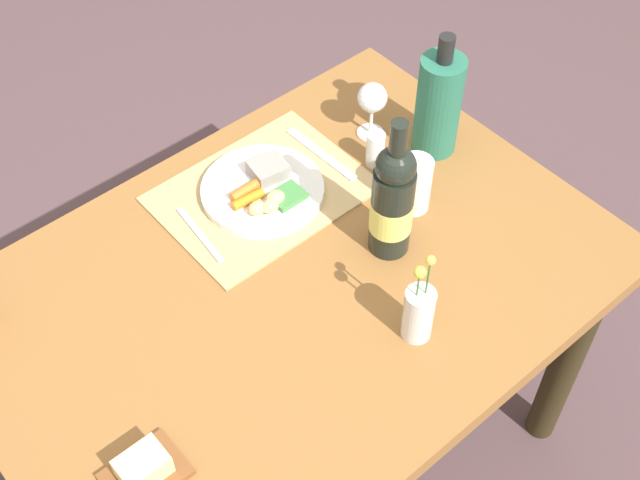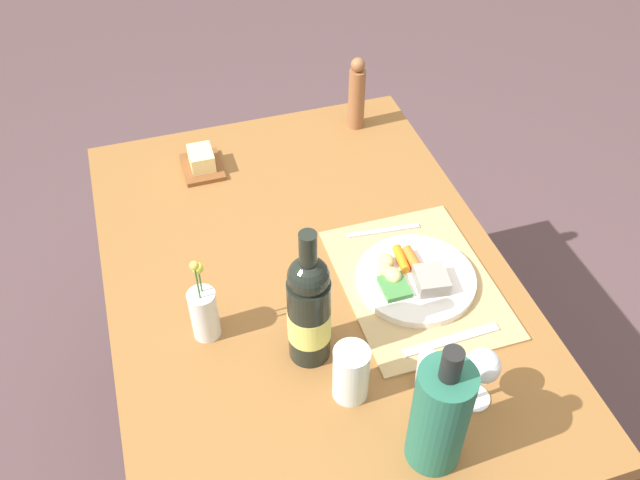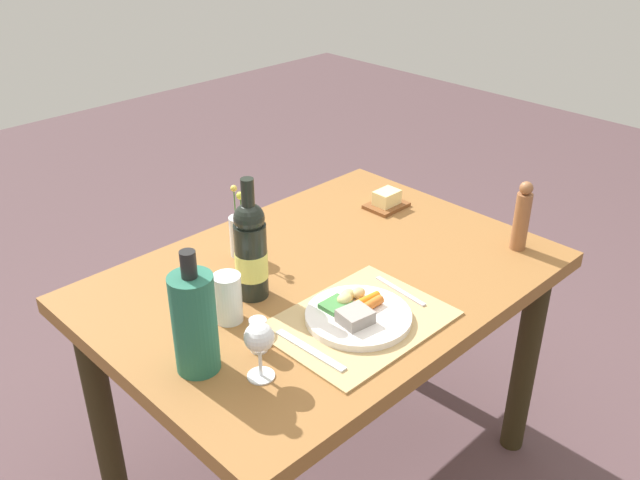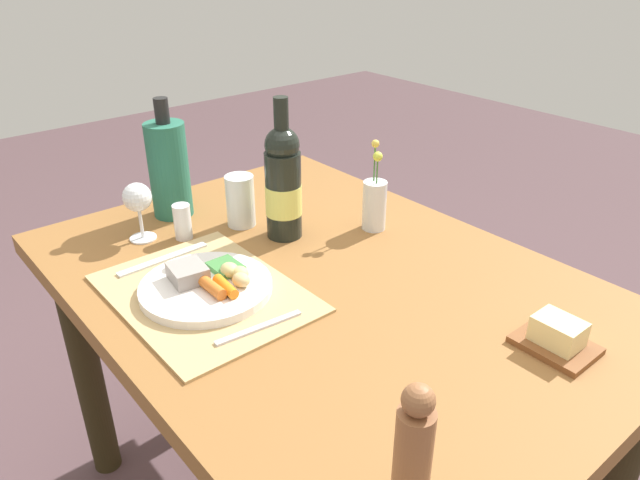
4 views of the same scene
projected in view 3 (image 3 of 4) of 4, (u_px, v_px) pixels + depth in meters
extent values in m
plane|color=#533C40|center=(324.00, 470.00, 2.24)|extent=(8.00, 8.00, 0.00)
cube|color=brown|center=(325.00, 281.00, 1.89)|extent=(1.23, 0.88, 0.05)
cylinder|color=#2E2512|center=(526.00, 361.00, 2.18)|extent=(0.07, 0.07, 0.70)
cylinder|color=#2E2512|center=(102.00, 414.00, 1.97)|extent=(0.07, 0.07, 0.70)
cylinder|color=#2E2512|center=(358.00, 276.00, 2.63)|extent=(0.07, 0.07, 0.70)
cube|color=tan|center=(359.00, 321.00, 1.68)|extent=(0.43, 0.32, 0.01)
cylinder|color=white|center=(358.00, 317.00, 1.68)|extent=(0.26, 0.26, 0.02)
cube|color=gray|center=(355.00, 317.00, 1.64)|extent=(0.08, 0.08, 0.03)
cylinder|color=orange|center=(371.00, 304.00, 1.69)|extent=(0.07, 0.02, 0.02)
cylinder|color=orange|center=(367.00, 299.00, 1.71)|extent=(0.07, 0.03, 0.02)
ellipsoid|color=#CBC176|center=(345.00, 299.00, 1.71)|extent=(0.04, 0.04, 0.03)
ellipsoid|color=#D1BE72|center=(348.00, 294.00, 1.73)|extent=(0.04, 0.03, 0.03)
ellipsoid|color=tan|center=(358.00, 293.00, 1.73)|extent=(0.04, 0.03, 0.03)
cube|color=#40803E|center=(336.00, 305.00, 1.70)|extent=(0.07, 0.06, 0.01)
cube|color=silver|center=(310.00, 350.00, 1.57)|extent=(0.03, 0.21, 0.00)
cube|color=silver|center=(400.00, 291.00, 1.79)|extent=(0.03, 0.17, 0.00)
cylinder|color=#925B37|center=(521.00, 222.00, 1.97)|extent=(0.05, 0.05, 0.17)
sphere|color=#925B37|center=(526.00, 188.00, 1.92)|extent=(0.04, 0.04, 0.04)
cylinder|color=silver|center=(240.00, 236.00, 1.95)|extent=(0.06, 0.06, 0.12)
cylinder|color=#3F7233|center=(236.00, 223.00, 1.92)|extent=(0.00, 0.00, 0.21)
sphere|color=#E6C448|center=(234.00, 188.00, 1.87)|extent=(0.02, 0.02, 0.02)
cylinder|color=#3F7233|center=(242.00, 226.00, 1.93)|extent=(0.00, 0.00, 0.18)
sphere|color=#D1DD43|center=(240.00, 196.00, 1.89)|extent=(0.02, 0.02, 0.02)
cylinder|color=silver|center=(228.00, 298.00, 1.66)|extent=(0.07, 0.07, 0.13)
cylinder|color=#B2E2C4|center=(229.00, 307.00, 1.68)|extent=(0.06, 0.06, 0.07)
cylinder|color=white|center=(258.00, 335.00, 1.57)|extent=(0.04, 0.04, 0.08)
cylinder|color=black|center=(251.00, 261.00, 1.74)|extent=(0.08, 0.08, 0.20)
sphere|color=black|center=(249.00, 218.00, 1.69)|extent=(0.08, 0.08, 0.08)
cylinder|color=black|center=(248.00, 198.00, 1.66)|extent=(0.03, 0.03, 0.10)
cylinder|color=#DDDC69|center=(252.00, 264.00, 1.75)|extent=(0.08, 0.08, 0.07)
cube|color=brown|center=(386.00, 206.00, 2.25)|extent=(0.13, 0.10, 0.01)
cube|color=#F8E195|center=(387.00, 198.00, 2.23)|extent=(0.08, 0.06, 0.05)
cylinder|color=#26664F|center=(195.00, 324.00, 1.48)|extent=(0.10, 0.10, 0.24)
cylinder|color=black|center=(188.00, 264.00, 1.41)|extent=(0.03, 0.03, 0.06)
cylinder|color=white|center=(261.00, 376.00, 1.51)|extent=(0.06, 0.06, 0.00)
cylinder|color=white|center=(260.00, 362.00, 1.49)|extent=(0.01, 0.01, 0.07)
sphere|color=white|center=(259.00, 337.00, 1.46)|extent=(0.07, 0.07, 0.07)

